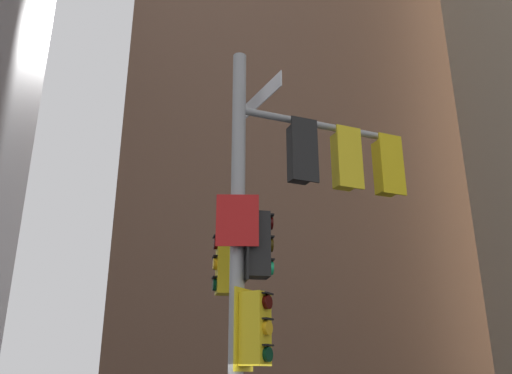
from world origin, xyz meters
name	(u,v)px	position (x,y,z in m)	size (l,w,h in m)	color
building_mid_block	(285,123)	(1.54, 24.29, 18.51)	(17.00, 17.00, 37.02)	brown
signal_pole_assembly	(280,231)	(0.65, 0.39, 4.52)	(3.47, 2.56, 7.54)	#9EA0A3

